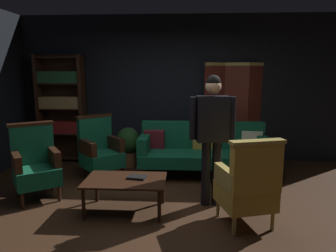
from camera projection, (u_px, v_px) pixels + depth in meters
name	position (u px, v px, depth m)	size (l,w,h in m)	color
ground_plane	(164.00, 210.00, 4.01)	(10.00, 10.00, 0.00)	#331E11
back_wall	(173.00, 89.00, 6.18)	(7.20, 0.10, 2.80)	black
folding_screen	(236.00, 111.00, 6.05)	(1.24, 0.37, 1.90)	#5B2319
bookshelf	(62.00, 106.00, 6.11)	(0.90, 0.32, 2.05)	black
velvet_couch	(203.00, 149.00, 5.33)	(2.12, 0.78, 0.88)	black
coffee_table	(125.00, 183.00, 3.94)	(1.00, 0.64, 0.42)	black
armchair_gilt_accent	(248.00, 185.00, 3.54)	(0.72, 0.72, 1.04)	tan
armchair_wing_left	(100.00, 149.00, 5.12)	(0.82, 0.82, 1.04)	black
armchair_wing_right	(35.00, 164.00, 4.35)	(0.80, 0.80, 1.04)	black
standing_figure	(212.00, 128.00, 4.02)	(0.59, 0.26, 1.70)	black
potted_plant	(128.00, 144.00, 5.79)	(0.44, 0.44, 0.73)	brown
book_black_cloth	(137.00, 177.00, 3.96)	(0.22, 0.15, 0.03)	black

